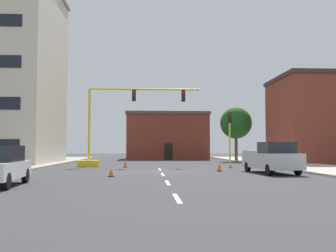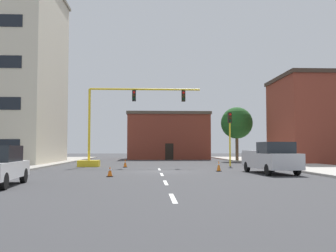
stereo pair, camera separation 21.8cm
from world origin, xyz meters
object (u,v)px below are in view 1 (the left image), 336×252
at_px(traffic_cone_roadside_b, 111,171).
at_px(traffic_cone_roadside_c, 219,166).
at_px(pickup_truck_silver, 271,158).
at_px(traffic_cone_roadside_a, 125,163).
at_px(tree_right_far, 236,123).
at_px(traffic_signal_gantry, 106,140).
at_px(traffic_light_pole_right, 230,127).

distance_m(traffic_cone_roadside_b, traffic_cone_roadside_c, 8.36).
distance_m(pickup_truck_silver, traffic_cone_roadside_a, 12.60).
height_order(pickup_truck_silver, traffic_cone_roadside_b, pickup_truck_silver).
height_order(tree_right_far, traffic_cone_roadside_a, tree_right_far).
height_order(traffic_cone_roadside_b, traffic_cone_roadside_c, traffic_cone_roadside_c).
height_order(traffic_signal_gantry, traffic_cone_roadside_b, traffic_signal_gantry).
xyz_separation_m(traffic_signal_gantry, traffic_light_pole_right, (10.98, 0.54, 1.20)).
height_order(traffic_cone_roadside_a, traffic_cone_roadside_b, traffic_cone_roadside_a).
bearing_deg(traffic_signal_gantry, traffic_cone_roadside_a, -36.50).
distance_m(pickup_truck_silver, traffic_cone_roadside_c, 3.77).
bearing_deg(traffic_cone_roadside_c, traffic_signal_gantry, 140.83).
xyz_separation_m(traffic_signal_gantry, pickup_truck_silver, (11.49, -9.31, -1.36)).
bearing_deg(traffic_cone_roadside_a, traffic_light_pole_right, 11.39).
height_order(traffic_signal_gantry, traffic_cone_roadside_a, traffic_signal_gantry).
distance_m(pickup_truck_silver, traffic_cone_roadside_b, 10.21).
bearing_deg(traffic_cone_roadside_b, traffic_light_pole_right, 51.91).
xyz_separation_m(tree_right_far, traffic_cone_roadside_c, (-5.63, -18.75, -4.19)).
height_order(traffic_signal_gantry, tree_right_far, traffic_signal_gantry).
distance_m(traffic_signal_gantry, traffic_cone_roadside_a, 2.97).
xyz_separation_m(traffic_light_pole_right, tree_right_far, (3.22, 11.22, 1.03)).
height_order(pickup_truck_silver, traffic_cone_roadside_a, pickup_truck_silver).
distance_m(tree_right_far, traffic_cone_roadside_c, 20.02).
bearing_deg(tree_right_far, traffic_cone_roadside_b, -118.56).
bearing_deg(traffic_signal_gantry, traffic_cone_roadside_c, -39.17).
xyz_separation_m(traffic_signal_gantry, traffic_cone_roadside_b, (1.54, -11.50, -2.03)).
relative_size(traffic_signal_gantry, traffic_light_pole_right, 2.20).
xyz_separation_m(tree_right_far, traffic_cone_roadside_b, (-12.66, -23.26, -4.26)).
relative_size(traffic_signal_gantry, traffic_cone_roadside_c, 14.01).
xyz_separation_m(traffic_light_pole_right, traffic_cone_roadside_b, (-9.44, -12.04, -3.23)).
distance_m(traffic_light_pole_right, traffic_cone_roadside_a, 9.92).
bearing_deg(traffic_light_pole_right, traffic_cone_roadside_b, -128.09).
bearing_deg(traffic_cone_roadside_a, traffic_signal_gantry, 143.50).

